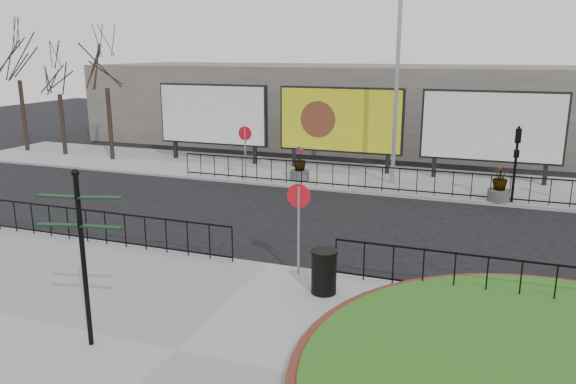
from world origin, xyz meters
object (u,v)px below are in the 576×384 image
at_px(litter_bin, 324,272).
at_px(planter_c, 499,186).
at_px(planter_a, 300,167).
at_px(lamp_post, 397,77).
at_px(fingerpost_sign, 82,242).
at_px(billboard_mid, 340,120).

height_order(litter_bin, planter_c, planter_c).
bearing_deg(planter_a, planter_c, -4.88).
bearing_deg(planter_c, lamp_post, 160.40).
bearing_deg(litter_bin, lamp_post, 92.25).
bearing_deg(litter_bin, fingerpost_sign, -132.71).
bearing_deg(planter_a, billboard_mid, 68.65).
relative_size(billboard_mid, fingerpost_sign, 1.70).
bearing_deg(litter_bin, planter_c, 69.58).
height_order(lamp_post, litter_bin, lamp_post).
bearing_deg(fingerpost_sign, billboard_mid, 80.24).
bearing_deg(planter_a, fingerpost_sign, -86.77).
bearing_deg(fingerpost_sign, litter_bin, 38.26).
relative_size(litter_bin, planter_c, 0.74).
relative_size(billboard_mid, planter_a, 4.01).
height_order(lamp_post, planter_c, lamp_post).
height_order(fingerpost_sign, planter_a, fingerpost_sign).
distance_m(planter_a, planter_c, 8.64).
relative_size(billboard_mid, lamp_post, 0.67).
bearing_deg(planter_c, planter_a, 175.12).
bearing_deg(billboard_mid, planter_c, -25.47).
relative_size(litter_bin, planter_a, 0.71).
xyz_separation_m(fingerpost_sign, planter_c, (7.73, 14.80, -1.60)).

